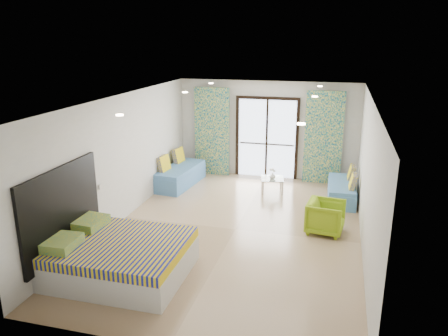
% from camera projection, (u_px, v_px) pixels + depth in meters
% --- Properties ---
extents(floor, '(5.00, 7.50, 0.01)m').
position_uv_depth(floor, '(236.00, 229.00, 9.07)').
color(floor, '#977A5A').
rests_on(floor, ground).
extents(ceiling, '(5.00, 7.50, 0.01)m').
position_uv_depth(ceiling, '(237.00, 99.00, 8.29)').
color(ceiling, silver).
rests_on(ceiling, ground).
extents(wall_back, '(5.00, 0.01, 2.70)m').
position_uv_depth(wall_back, '(267.00, 130.00, 12.15)').
color(wall_back, silver).
rests_on(wall_back, ground).
extents(wall_front, '(5.00, 0.01, 2.70)m').
position_uv_depth(wall_front, '(164.00, 254.00, 5.21)').
color(wall_front, silver).
rests_on(wall_front, ground).
extents(wall_left, '(0.01, 7.50, 2.70)m').
position_uv_depth(wall_left, '(122.00, 159.00, 9.29)').
color(wall_left, silver).
rests_on(wall_left, ground).
extents(wall_right, '(0.01, 7.50, 2.70)m').
position_uv_depth(wall_right, '(368.00, 177.00, 8.06)').
color(wall_right, silver).
rests_on(wall_right, ground).
extents(balcony_door, '(1.76, 0.08, 2.28)m').
position_uv_depth(balcony_door, '(267.00, 133.00, 12.15)').
color(balcony_door, black).
rests_on(balcony_door, floor).
extents(balcony_rail, '(1.52, 0.03, 0.04)m').
position_uv_depth(balcony_rail, '(267.00, 144.00, 12.24)').
color(balcony_rail, '#595451').
rests_on(balcony_rail, balcony_door).
extents(curtain_left, '(1.00, 0.10, 2.50)m').
position_uv_depth(curtain_left, '(212.00, 132.00, 12.39)').
color(curtain_left, beige).
rests_on(curtain_left, floor).
extents(curtain_right, '(1.00, 0.10, 2.50)m').
position_uv_depth(curtain_right, '(323.00, 138.00, 11.63)').
color(curtain_right, beige).
rests_on(curtain_right, floor).
extents(downlight_a, '(0.12, 0.12, 0.02)m').
position_uv_depth(downlight_a, '(120.00, 115.00, 6.79)').
color(downlight_a, '#FFE0B2').
rests_on(downlight_a, ceiling).
extents(downlight_b, '(0.12, 0.12, 0.02)m').
position_uv_depth(downlight_b, '(301.00, 124.00, 6.10)').
color(downlight_b, '#FFE0B2').
rests_on(downlight_b, ceiling).
extents(downlight_c, '(0.12, 0.12, 0.02)m').
position_uv_depth(downlight_c, '(185.00, 92.00, 9.56)').
color(downlight_c, '#FFE0B2').
rests_on(downlight_c, ceiling).
extents(downlight_d, '(0.12, 0.12, 0.02)m').
position_uv_depth(downlight_d, '(315.00, 97.00, 8.88)').
color(downlight_d, '#FFE0B2').
rests_on(downlight_d, ceiling).
extents(downlight_e, '(0.12, 0.12, 0.02)m').
position_uv_depth(downlight_e, '(211.00, 83.00, 11.41)').
color(downlight_e, '#FFE0B2').
rests_on(downlight_e, ceiling).
extents(downlight_f, '(0.12, 0.12, 0.02)m').
position_uv_depth(downlight_f, '(320.00, 86.00, 10.73)').
color(downlight_f, '#FFE0B2').
rests_on(downlight_f, ceiling).
extents(headboard, '(0.06, 2.10, 1.50)m').
position_uv_depth(headboard, '(62.00, 210.00, 7.30)').
color(headboard, black).
rests_on(headboard, floor).
extents(switch_plate, '(0.02, 0.10, 0.10)m').
position_uv_depth(switch_plate, '(100.00, 187.00, 8.46)').
color(switch_plate, silver).
rests_on(switch_plate, wall_left).
extents(bed, '(2.19, 1.79, 0.76)m').
position_uv_depth(bed, '(118.00, 257.00, 7.27)').
color(bed, silver).
rests_on(bed, floor).
extents(daybed_left, '(0.89, 1.89, 0.90)m').
position_uv_depth(daybed_left, '(180.00, 175.00, 11.72)').
color(daybed_left, '#4A7AB0').
rests_on(daybed_left, floor).
extents(daybed_right, '(0.68, 1.63, 0.79)m').
position_uv_depth(daybed_right, '(342.00, 190.00, 10.63)').
color(daybed_right, '#4A7AB0').
rests_on(daybed_right, floor).
extents(coffee_table, '(0.67, 0.67, 0.65)m').
position_uv_depth(coffee_table, '(272.00, 180.00, 11.16)').
color(coffee_table, silver).
rests_on(coffee_table, floor).
extents(vase, '(0.17, 0.18, 0.16)m').
position_uv_depth(vase, '(272.00, 176.00, 11.07)').
color(vase, white).
rests_on(vase, coffee_table).
extents(armchair, '(0.75, 0.79, 0.73)m').
position_uv_depth(armchair, '(326.00, 215.00, 8.84)').
color(armchair, '#85AA15').
rests_on(armchair, floor).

